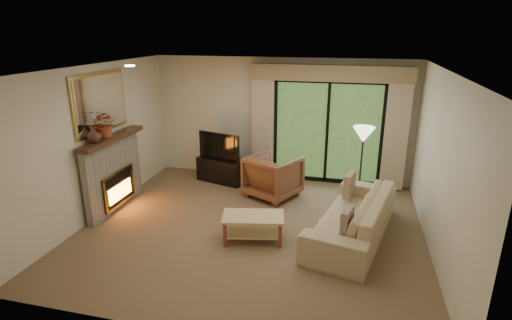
% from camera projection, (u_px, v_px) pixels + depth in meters
% --- Properties ---
extents(floor, '(5.50, 5.50, 0.00)m').
position_uv_depth(floor, '(252.00, 228.00, 6.63)').
color(floor, brown).
rests_on(floor, ground).
extents(ceiling, '(5.50, 5.50, 0.00)m').
position_uv_depth(ceiling, '(251.00, 69.00, 5.81)').
color(ceiling, silver).
rests_on(ceiling, ground).
extents(wall_back, '(5.00, 0.00, 5.00)m').
position_uv_depth(wall_back, '(281.00, 120.00, 8.52)').
color(wall_back, beige).
rests_on(wall_back, ground).
extents(wall_front, '(5.00, 0.00, 5.00)m').
position_uv_depth(wall_front, '(188.00, 228.00, 3.91)').
color(wall_front, beige).
rests_on(wall_front, ground).
extents(wall_left, '(0.00, 5.00, 5.00)m').
position_uv_depth(wall_left, '(96.00, 142.00, 6.84)').
color(wall_left, beige).
rests_on(wall_left, ground).
extents(wall_right, '(0.00, 5.00, 5.00)m').
position_uv_depth(wall_right, '(441.00, 168.00, 5.59)').
color(wall_right, beige).
rests_on(wall_right, ground).
extents(fireplace, '(0.24, 1.70, 1.37)m').
position_uv_depth(fireplace, '(113.00, 173.00, 7.19)').
color(fireplace, gray).
rests_on(fireplace, floor).
extents(mirror, '(0.07, 1.45, 1.02)m').
position_uv_depth(mirror, '(101.00, 103.00, 6.82)').
color(mirror, '#B49642').
rests_on(mirror, wall_left).
extents(sliding_door, '(2.26, 0.10, 2.16)m').
position_uv_depth(sliding_door, '(327.00, 132.00, 8.31)').
color(sliding_door, black).
rests_on(sliding_door, floor).
extents(curtain_left, '(0.45, 0.18, 2.35)m').
position_uv_depth(curtain_left, '(263.00, 125.00, 8.49)').
color(curtain_left, tan).
rests_on(curtain_left, floor).
extents(curtain_right, '(0.45, 0.18, 2.35)m').
position_uv_depth(curtain_right, '(396.00, 133.00, 7.87)').
color(curtain_right, tan).
rests_on(curtain_right, floor).
extents(cornice, '(3.20, 0.24, 0.32)m').
position_uv_depth(cornice, '(330.00, 73.00, 7.84)').
color(cornice, '#977F59').
rests_on(cornice, wall_back).
extents(media_console, '(1.13, 0.74, 0.52)m').
position_uv_depth(media_console, '(222.00, 170.00, 8.60)').
color(media_console, black).
rests_on(media_console, floor).
extents(tv, '(0.99, 0.40, 0.57)m').
position_uv_depth(tv, '(222.00, 145.00, 8.43)').
color(tv, black).
rests_on(tv, media_console).
extents(armchair, '(1.21, 1.22, 0.84)m').
position_uv_depth(armchair, '(273.00, 176.00, 7.77)').
color(armchair, brown).
rests_on(armchair, floor).
extents(sofa, '(1.47, 2.58, 0.71)m').
position_uv_depth(sofa, '(353.00, 216.00, 6.27)').
color(sofa, tan).
rests_on(sofa, floor).
extents(pillow_near, '(0.19, 0.41, 0.39)m').
position_uv_depth(pillow_near, '(347.00, 222.00, 5.57)').
color(pillow_near, brown).
rests_on(pillow_near, sofa).
extents(pillow_far, '(0.20, 0.44, 0.42)m').
position_uv_depth(pillow_far, '(349.00, 185.00, 6.86)').
color(pillow_far, brown).
rests_on(pillow_far, sofa).
extents(coffee_table, '(1.03, 0.70, 0.42)m').
position_uv_depth(coffee_table, '(253.00, 228.00, 6.20)').
color(coffee_table, tan).
rests_on(coffee_table, floor).
extents(floor_lamp, '(0.43, 0.43, 1.48)m').
position_uv_depth(floor_lamp, '(361.00, 166.00, 7.38)').
color(floor_lamp, '#FAEAC6').
rests_on(floor_lamp, floor).
extents(vase, '(0.26, 0.26, 0.24)m').
position_uv_depth(vase, '(94.00, 135.00, 6.54)').
color(vase, '#402818').
rests_on(vase, fireplace).
extents(branches, '(0.48, 0.43, 0.47)m').
position_uv_depth(branches, '(105.00, 124.00, 6.81)').
color(branches, '#9F4224').
rests_on(branches, fireplace).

